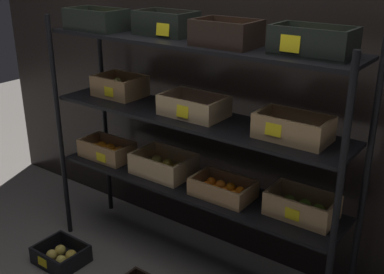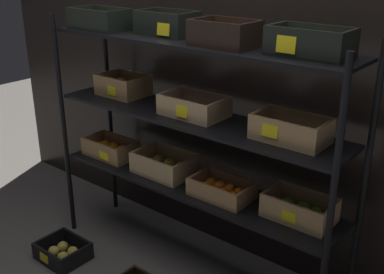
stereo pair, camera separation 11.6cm
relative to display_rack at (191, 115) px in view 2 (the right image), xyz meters
name	(u,v)px [view 2 (the right image)]	position (x,y,z in m)	size (l,w,h in m)	color
ground_plane	(192,264)	(0.01, 0.00, -1.01)	(10.00, 10.00, 0.00)	#605B56
storefront_wall	(234,67)	(0.01, 0.40, 0.21)	(4.27, 0.12, 2.42)	black
display_rack	(191,115)	(0.00, 0.00, 0.00)	(1.99, 0.44, 1.56)	black
crate_ground_apple_gold	(63,252)	(-0.68, -0.48, -0.96)	(0.31, 0.26, 0.12)	black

